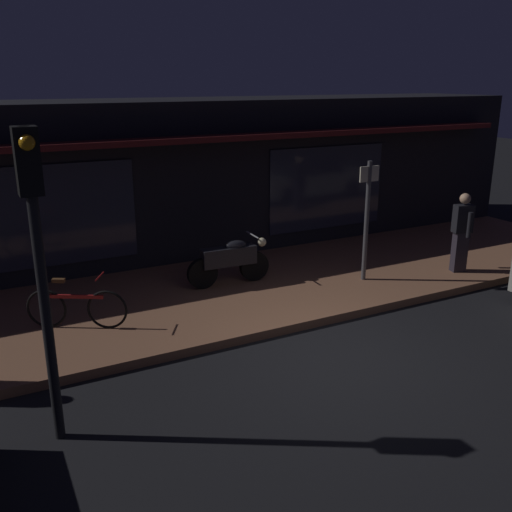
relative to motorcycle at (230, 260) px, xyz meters
name	(u,v)px	position (x,y,z in m)	size (l,w,h in m)	color
ground_plane	(335,356)	(0.22, -3.26, -0.65)	(60.00, 60.00, 0.00)	black
sidewalk_slab	(247,290)	(0.22, -0.26, -0.57)	(18.00, 4.00, 0.15)	brown
storefront_building	(183,177)	(0.22, 3.13, 1.16)	(18.00, 3.30, 3.60)	black
motorcycle	(230,260)	(0.00, 0.00, 0.00)	(1.70, 0.55, 0.97)	black
bicycle_parked	(76,308)	(-3.10, -0.74, -0.14)	(1.46, 0.87, 0.91)	black
person_bystander	(462,231)	(4.60, -1.51, 0.38)	(0.43, 0.61, 1.67)	#28232D
sign_post	(367,214)	(2.50, -1.01, 0.86)	(0.44, 0.09, 2.40)	#47474C
traffic_light_pole	(36,235)	(-3.84, -3.46, 1.83)	(0.24, 0.33, 3.60)	black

